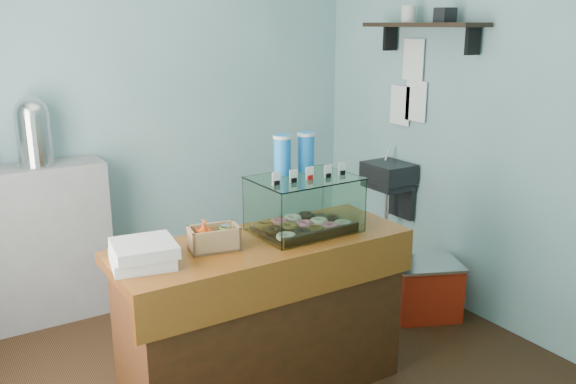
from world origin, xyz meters
TOP-DOWN VIEW (x-y plane):
  - ground at (0.00, 0.00)m, footprint 3.50×3.50m
  - room_shell at (0.03, 0.01)m, footprint 3.54×3.04m
  - counter at (0.00, -0.25)m, footprint 1.60×0.60m
  - back_shelf at (-0.90, 1.32)m, footprint 1.00×0.32m
  - display_case at (0.28, -0.21)m, footprint 0.56×0.42m
  - condiment_crate at (-0.28, -0.24)m, footprint 0.27×0.19m
  - pastry_boxes at (-0.65, -0.24)m, footprint 0.34×0.34m
  - coffee_urn at (-0.82, 1.31)m, footprint 0.25×0.25m
  - red_cooler at (1.42, -0.07)m, footprint 0.56×0.51m

SIDE VIEW (x-z plane):
  - ground at x=0.00m, z-range 0.00..0.00m
  - red_cooler at x=1.42m, z-range 0.00..0.40m
  - counter at x=0.00m, z-range 0.01..0.91m
  - back_shelf at x=-0.90m, z-range 0.00..1.10m
  - pastry_boxes at x=-0.65m, z-range 0.90..1.01m
  - condiment_crate at x=-0.28m, z-range 0.88..1.04m
  - display_case at x=0.28m, z-range 0.81..1.33m
  - coffee_urn at x=-0.82m, z-range 1.11..1.57m
  - room_shell at x=0.03m, z-range 0.30..3.12m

